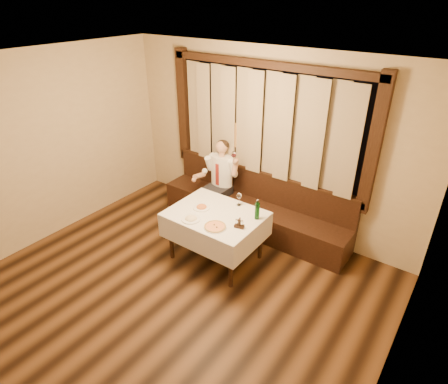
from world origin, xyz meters
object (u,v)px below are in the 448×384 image
Objects in this scene: pasta_cream at (191,217)px; dining_table at (216,220)px; pizza at (215,227)px; cruet_caddy at (239,224)px; pasta_red at (202,206)px; banquette at (254,210)px; seated_man at (219,175)px; green_bottle at (257,211)px.

dining_table is at bearing 61.92° from pasta_cream.
cruet_caddy is at bearing 35.63° from pizza.
dining_table is at bearing 0.07° from pasta_red.
banquette is 1.16m from pasta_red.
pizza is at bearing -81.07° from banquette.
pizza is at bearing -55.83° from seated_man.
dining_table is 4.37× the size of green_bottle.
green_bottle reaches higher than dining_table.
banquette is at bearing 98.93° from pizza.
pasta_cream is 1.33m from seated_man.
seated_man reaches higher than banquette.
pasta_red is 0.18× the size of seated_man.
pasta_red is 0.33m from pasta_cream.
dining_table is 0.49m from cruet_caddy.
seated_man reaches higher than pasta_cream.
green_bottle reaches higher than cruet_caddy.
banquette is at bearing 123.27° from green_bottle.
pasta_cream is 1.92× the size of cruet_caddy.
pasta_red is at bearing -103.38° from banquette.
pasta_red is at bearing 157.82° from cruet_caddy.
banquette is 10.68× the size of pizza.
seated_man reaches higher than cruet_caddy.
dining_table is 0.62m from green_bottle.
cruet_caddy is (0.46, -0.10, 0.15)m from dining_table.
dining_table is 1.13m from seated_man.
banquette is 2.34× the size of seated_man.
seated_man is at bearing 124.17° from pizza.
pasta_cream is at bearing -70.18° from seated_man.
seated_man is (-0.62, 0.94, 0.15)m from dining_table.
pizza is 1.03× the size of green_bottle.
banquette is at bearing 90.00° from dining_table.
pasta_cream is (0.07, -0.32, 0.00)m from pasta_red.
seated_man reaches higher than pizza.
green_bottle is at bearing 56.88° from pizza.
green_bottle is at bearing -32.00° from seated_man.
seated_man is (-0.38, 0.94, 0.01)m from pasta_red.
banquette is at bearing 76.62° from pasta_red.
banquette is 13.34× the size of pasta_red.
dining_table is (0.00, -1.02, 0.34)m from banquette.
green_bottle is (0.77, 0.22, 0.09)m from pasta_red.
cruet_caddy is 0.10× the size of seated_man.
cruet_caddy is (0.25, 0.18, 0.03)m from pizza.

